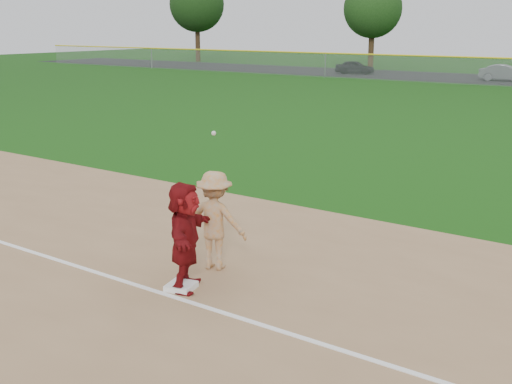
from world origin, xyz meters
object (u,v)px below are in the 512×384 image
Objects in this scene: first_base at (181,286)px; car_left at (355,67)px; car_mid at (505,73)px; base_runner at (185,236)px.

car_left is (-19.59, 45.48, 0.53)m from first_base.
car_mid is at bearing -104.28° from car_left.
base_runner is 45.82m from car_mid.
first_base is 0.24× the size of base_runner.
first_base is 0.88m from base_runner.
first_base is 45.90m from car_mid.
base_runner is 0.53× the size of car_left.
base_runner is at bearing 64.29° from first_base.
car_left reaches higher than first_base.
car_left is at bearing 113.31° from first_base.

